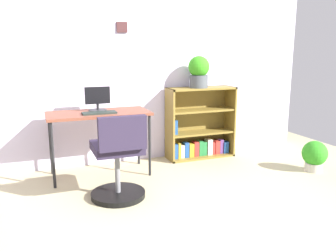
{
  "coord_description": "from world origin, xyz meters",
  "views": [
    {
      "loc": [
        -0.96,
        -2.06,
        1.37
      ],
      "look_at": [
        0.3,
        1.2,
        0.62
      ],
      "focal_mm": 37.11,
      "sensor_mm": 36.0,
      "label": 1
    }
  ],
  "objects_px": {
    "keyboard": "(99,113)",
    "potted_plant_floor": "(315,155)",
    "desk": "(99,117)",
    "monitor": "(98,100)",
    "office_chair": "(118,162)",
    "potted_plant_on_shelf": "(199,71)",
    "bookshelf_low": "(199,127)"
  },
  "relations": [
    {
      "from": "desk",
      "to": "monitor",
      "type": "relative_size",
      "value": 3.98
    },
    {
      "from": "monitor",
      "to": "bookshelf_low",
      "type": "distance_m",
      "value": 1.42
    },
    {
      "from": "bookshelf_low",
      "to": "potted_plant_on_shelf",
      "type": "relative_size",
      "value": 2.33
    },
    {
      "from": "office_chair",
      "to": "keyboard",
      "type": "bearing_deg",
      "value": 94.38
    },
    {
      "from": "keyboard",
      "to": "bookshelf_low",
      "type": "distance_m",
      "value": 1.44
    },
    {
      "from": "bookshelf_low",
      "to": "potted_plant_floor",
      "type": "xyz_separation_m",
      "value": [
        0.99,
        -1.02,
        -0.2
      ]
    },
    {
      "from": "office_chair",
      "to": "monitor",
      "type": "bearing_deg",
      "value": 92.1
    },
    {
      "from": "desk",
      "to": "bookshelf_low",
      "type": "relative_size",
      "value": 1.2
    },
    {
      "from": "bookshelf_low",
      "to": "office_chair",
      "type": "bearing_deg",
      "value": -143.14
    },
    {
      "from": "desk",
      "to": "potted_plant_floor",
      "type": "distance_m",
      "value": 2.51
    },
    {
      "from": "desk",
      "to": "office_chair",
      "type": "height_order",
      "value": "office_chair"
    },
    {
      "from": "monitor",
      "to": "bookshelf_low",
      "type": "height_order",
      "value": "monitor"
    },
    {
      "from": "desk",
      "to": "keyboard",
      "type": "height_order",
      "value": "keyboard"
    },
    {
      "from": "monitor",
      "to": "potted_plant_floor",
      "type": "bearing_deg",
      "value": -20.33
    },
    {
      "from": "potted_plant_floor",
      "to": "bookshelf_low",
      "type": "bearing_deg",
      "value": 134.11
    },
    {
      "from": "monitor",
      "to": "keyboard",
      "type": "xyz_separation_m",
      "value": [
        -0.02,
        -0.18,
        -0.12
      ]
    },
    {
      "from": "desk",
      "to": "potted_plant_on_shelf",
      "type": "height_order",
      "value": "potted_plant_on_shelf"
    },
    {
      "from": "desk",
      "to": "bookshelf_low",
      "type": "height_order",
      "value": "bookshelf_low"
    },
    {
      "from": "keyboard",
      "to": "office_chair",
      "type": "distance_m",
      "value": 0.73
    },
    {
      "from": "keyboard",
      "to": "desk",
      "type": "bearing_deg",
      "value": 85.69
    },
    {
      "from": "keyboard",
      "to": "potted_plant_on_shelf",
      "type": "bearing_deg",
      "value": 12.46
    },
    {
      "from": "keyboard",
      "to": "potted_plant_on_shelf",
      "type": "relative_size",
      "value": 0.91
    },
    {
      "from": "keyboard",
      "to": "bookshelf_low",
      "type": "xyz_separation_m",
      "value": [
        1.36,
        0.35,
        -0.33
      ]
    },
    {
      "from": "monitor",
      "to": "office_chair",
      "type": "relative_size",
      "value": 0.33
    },
    {
      "from": "keyboard",
      "to": "potted_plant_floor",
      "type": "distance_m",
      "value": 2.5
    },
    {
      "from": "desk",
      "to": "bookshelf_low",
      "type": "xyz_separation_m",
      "value": [
        1.35,
        0.25,
        -0.26
      ]
    },
    {
      "from": "office_chair",
      "to": "bookshelf_low",
      "type": "relative_size",
      "value": 0.91
    },
    {
      "from": "monitor",
      "to": "desk",
      "type": "bearing_deg",
      "value": -97.34
    },
    {
      "from": "bookshelf_low",
      "to": "potted_plant_floor",
      "type": "bearing_deg",
      "value": -45.89
    },
    {
      "from": "desk",
      "to": "potted_plant_floor",
      "type": "height_order",
      "value": "desk"
    },
    {
      "from": "keyboard",
      "to": "potted_plant_floor",
      "type": "bearing_deg",
      "value": -16.12
    },
    {
      "from": "keyboard",
      "to": "office_chair",
      "type": "bearing_deg",
      "value": -85.62
    }
  ]
}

